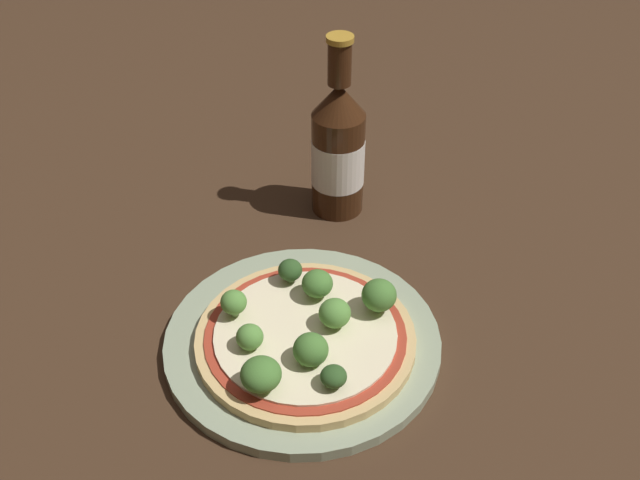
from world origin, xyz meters
The scene contains 13 objects.
ground_plane centered at (0.00, 0.00, 0.00)m, with size 3.00×3.00×0.00m, color #3D2819.
plate centered at (0.01, -0.01, 0.01)m, with size 0.26×0.26×0.01m.
pizza centered at (0.02, -0.02, 0.02)m, with size 0.21×0.21×0.01m.
broccoli_floret_0 centered at (0.08, -0.04, 0.04)m, with size 0.02×0.02×0.02m.
broccoli_floret_1 centered at (0.03, 0.01, 0.04)m, with size 0.03×0.03×0.03m.
broccoli_floret_2 centered at (0.04, -0.09, 0.04)m, with size 0.04×0.04×0.03m.
broccoli_floret_3 centered at (0.04, 0.05, 0.05)m, with size 0.03×0.03×0.04m.
broccoli_floret_4 centered at (-0.04, -0.05, 0.04)m, with size 0.03×0.03×0.03m.
broccoli_floret_5 centered at (0.00, -0.06, 0.04)m, with size 0.02×0.02×0.02m.
broccoli_floret_6 centered at (-0.01, 0.02, 0.04)m, with size 0.03×0.03×0.03m.
broccoli_floret_7 centered at (-0.04, 0.02, 0.04)m, with size 0.02×0.02×0.03m.
broccoli_floret_8 centered at (0.05, -0.04, 0.04)m, with size 0.03×0.03×0.03m.
beer_bottle centered at (-0.13, 0.16, 0.08)m, with size 0.06×0.06×0.21m.
Camera 1 is at (0.39, -0.33, 0.53)m, focal length 42.00 mm.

